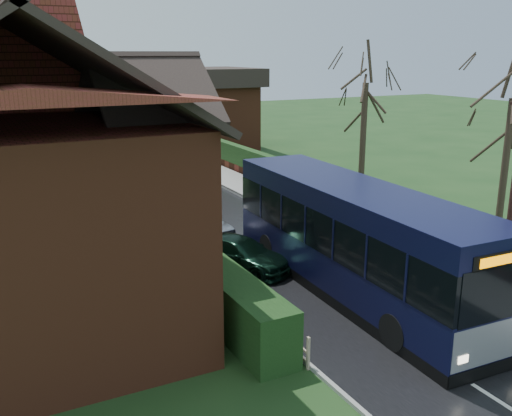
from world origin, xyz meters
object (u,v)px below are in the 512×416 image
brick_house (20,166)px  bus_stop_sign (494,255)px  car_silver (200,221)px  car_green (240,254)px  bus (354,240)px

brick_house → bus_stop_sign: (11.93, -7.78, -2.36)m
car_silver → bus_stop_sign: (4.70, -11.31, 1.34)m
brick_house → car_green: (7.06, -0.78, -3.78)m
car_silver → bus_stop_sign: bus_stop_sign is taller
bus → car_silver: 8.23m
bus → car_green: size_ratio=2.91×
car_green → brick_house: bearing=146.6°
bus → car_silver: bearing=108.3°
car_silver → brick_house: bearing=-161.5°
car_green → bus: bearing=-82.0°
bus → bus_stop_sign: bearing=-53.5°
car_green → bus_stop_sign: 8.65m
brick_house → car_silver: bearing=26.1°
brick_house → car_silver: 8.86m
car_silver → car_green: (-0.17, -4.31, -0.09)m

